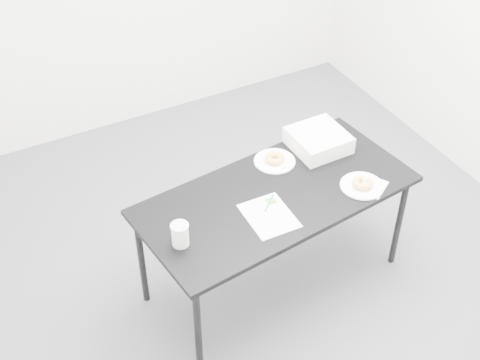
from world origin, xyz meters
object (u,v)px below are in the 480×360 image
donut_far (275,158)px  table (276,200)px  plate_far (275,161)px  plate_near (362,186)px  coffee_cup (180,235)px  pen (269,203)px  scorecard (269,216)px  donut_near (362,183)px  bakery_box (318,140)px

donut_far → table: bearing=-118.3°
plate_far → donut_far: size_ratio=2.13×
plate_near → plate_far: plate_near is taller
table → coffee_cup: coffee_cup is taller
pen → plate_near: size_ratio=0.58×
scorecard → donut_near: size_ratio=2.65×
scorecard → pen: 0.10m
donut_near → donut_far: bearing=126.6°
scorecard → bakery_box: (0.58, 0.40, 0.05)m
donut_near → coffee_cup: (-1.12, 0.07, 0.04)m
plate_far → bakery_box: size_ratio=0.78×
plate_near → donut_far: size_ratio=2.15×
scorecard → donut_far: 0.49m
table → donut_near: (0.47, -0.18, 0.09)m
table → plate_far: 0.30m
pen → scorecard: bearing=-161.7°
donut_near → bakery_box: 0.44m
donut_far → bakery_box: (0.31, -0.00, 0.03)m
plate_far → donut_near: bearing=-53.4°
table → pen: 0.12m
plate_near → donut_near: bearing=0.0°
scorecard → plate_far: 0.49m
donut_near → plate_far: (-0.33, 0.44, -0.03)m
plate_far → donut_far: donut_far is taller
scorecard → donut_near: 0.60m
donut_near → bakery_box: (-0.02, 0.44, 0.02)m
bakery_box → coffee_cup: bearing=-162.2°
plate_near → donut_near: (0.00, 0.00, 0.02)m
donut_far → pen: bearing=-124.9°
plate_near → plate_far: (-0.33, 0.44, -0.00)m
scorecard → pen: pen is taller
scorecard → pen: (0.05, 0.09, 0.01)m
plate_far → pen: bearing=-124.9°
scorecard → donut_far: (0.27, 0.40, 0.03)m
bakery_box → plate_near: bearing=-88.5°
plate_far → donut_far: bearing=0.0°
bakery_box → donut_near: bearing=-88.5°
pen → donut_near: bearing=-54.1°
bakery_box → table: bearing=-151.1°
donut_near → coffee_cup: bearing=176.5°
scorecard → pen: bearing=61.3°
donut_far → bakery_box: bearing=-0.3°
pen → plate_near: (0.55, -0.12, -0.00)m
table → scorecard: bearing=-138.9°
scorecard → plate_far: plate_far is taller
table → donut_near: size_ratio=14.09×
donut_near → donut_far: (-0.33, 0.44, -0.00)m
pen → bakery_box: size_ratio=0.45×
bakery_box → pen: bearing=-150.1°
donut_far → coffee_cup: 0.87m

